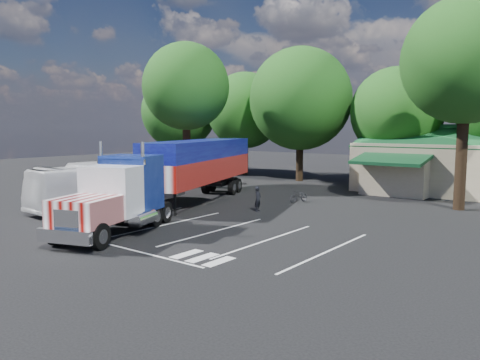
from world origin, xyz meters
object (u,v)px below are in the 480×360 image
Objects in this scene: woman at (258,199)px; tour_bus at (111,185)px; bicycle at (299,196)px; semi_truck at (184,168)px.

tour_bus is (-8.60, -4.73, 0.73)m from woman.
woman is 0.89× the size of bicycle.
tour_bus reaches higher than woman.
woman is (4.76, 1.80, -1.80)m from semi_truck.
semi_truck is at bearing 39.46° from tour_bus.
semi_truck is at bearing -118.28° from bicycle.
woman is at bearing 1.17° from semi_truck.
semi_truck is 8.44m from bicycle.
semi_truck is 13.52× the size of woman.
bicycle is (4.96, 6.49, -2.13)m from semi_truck.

